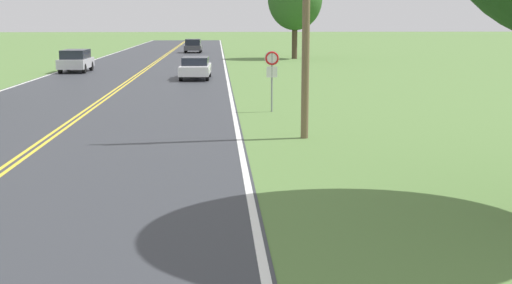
{
  "coord_description": "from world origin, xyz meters",
  "views": [
    {
      "loc": [
        5.39,
        1.24,
        3.73
      ],
      "look_at": [
        6.3,
        16.2,
        0.86
      ],
      "focal_mm": 45.0,
      "sensor_mm": 36.0,
      "label": 1
    }
  ],
  "objects_px": {
    "traffic_sign": "(272,66)",
    "car_white_sedan_nearest": "(196,67)",
    "car_dark_grey_hatchback_mid_near": "(193,45)",
    "car_silver_suv_approaching": "(76,60)"
  },
  "relations": [
    {
      "from": "traffic_sign",
      "to": "car_white_sedan_nearest",
      "type": "relative_size",
      "value": 0.56
    },
    {
      "from": "traffic_sign",
      "to": "car_dark_grey_hatchback_mid_near",
      "type": "height_order",
      "value": "traffic_sign"
    },
    {
      "from": "car_white_sedan_nearest",
      "to": "car_dark_grey_hatchback_mid_near",
      "type": "height_order",
      "value": "car_dark_grey_hatchback_mid_near"
    },
    {
      "from": "traffic_sign",
      "to": "car_dark_grey_hatchback_mid_near",
      "type": "relative_size",
      "value": 0.64
    },
    {
      "from": "car_silver_suv_approaching",
      "to": "car_dark_grey_hatchback_mid_near",
      "type": "bearing_deg",
      "value": -14.76
    },
    {
      "from": "traffic_sign",
      "to": "car_white_sedan_nearest",
      "type": "distance_m",
      "value": 15.56
    },
    {
      "from": "car_silver_suv_approaching",
      "to": "car_white_sedan_nearest",
      "type": "bearing_deg",
      "value": -123.51
    },
    {
      "from": "car_white_sedan_nearest",
      "to": "car_silver_suv_approaching",
      "type": "distance_m",
      "value": 10.59
    },
    {
      "from": "car_white_sedan_nearest",
      "to": "car_silver_suv_approaching",
      "type": "xyz_separation_m",
      "value": [
        -8.77,
        5.94,
        0.12
      ]
    },
    {
      "from": "traffic_sign",
      "to": "car_white_sedan_nearest",
      "type": "bearing_deg",
      "value": 103.35
    }
  ]
}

